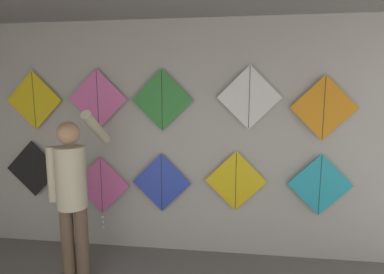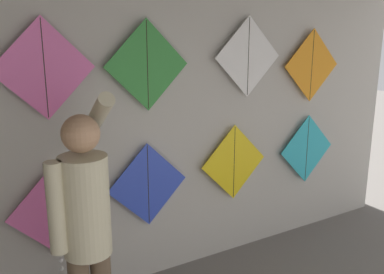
{
  "view_description": "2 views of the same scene",
  "coord_description": "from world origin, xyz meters",
  "views": [
    {
      "loc": [
        0.72,
        0.15,
        1.97
      ],
      "look_at": [
        0.32,
        3.34,
        1.49
      ],
      "focal_mm": 28.0,
      "sensor_mm": 36.0,
      "label": 1
    },
    {
      "loc": [
        -1.49,
        0.49,
        2.17
      ],
      "look_at": [
        0.21,
        3.34,
        1.32
      ],
      "focal_mm": 40.0,
      "sensor_mm": 36.0,
      "label": 2
    }
  ],
  "objects": [
    {
      "name": "kite_3",
      "position": [
        0.81,
        3.58,
        0.94
      ],
      "size": [
        0.72,
        0.01,
        0.72
      ],
      "color": "yellow"
    },
    {
      "name": "back_panel",
      "position": [
        0.0,
        3.67,
        1.4
      ],
      "size": [
        5.8,
        0.06,
        2.8
      ],
      "primitive_type": "cube",
      "color": "#BCB7AD",
      "rests_on": "ground"
    },
    {
      "name": "kite_7",
      "position": [
        -0.06,
        3.58,
        1.88
      ],
      "size": [
        0.72,
        0.01,
        0.72
      ],
      "color": "#338C38"
    },
    {
      "name": "kite_4",
      "position": [
        1.76,
        3.58,
        0.93
      ],
      "size": [
        0.72,
        0.01,
        0.72
      ],
      "color": "#28B2C6"
    },
    {
      "name": "kite_1",
      "position": [
        -0.85,
        3.58,
        0.79
      ],
      "size": [
        0.72,
        0.04,
        0.93
      ],
      "color": "pink"
    },
    {
      "name": "kite_2",
      "position": [
        -0.08,
        3.58,
        0.89
      ],
      "size": [
        0.72,
        0.01,
        0.72
      ],
      "color": "blue"
    },
    {
      "name": "kite_9",
      "position": [
        1.75,
        3.58,
        1.8
      ],
      "size": [
        0.72,
        0.01,
        0.72
      ],
      "color": "orange"
    },
    {
      "name": "kite_8",
      "position": [
        0.94,
        3.58,
        1.91
      ],
      "size": [
        0.72,
        0.01,
        0.72
      ],
      "color": "white"
    },
    {
      "name": "kite_6",
      "position": [
        -0.84,
        3.58,
        1.89
      ],
      "size": [
        0.72,
        0.01,
        0.72
      ],
      "color": "pink"
    },
    {
      "name": "shopkeeper",
      "position": [
        -0.83,
        2.86,
        1.02
      ],
      "size": [
        0.45,
        0.65,
        1.8
      ],
      "rotation": [
        0.0,
        0.0,
        0.14
      ],
      "color": "brown",
      "rests_on": "ground"
    }
  ]
}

